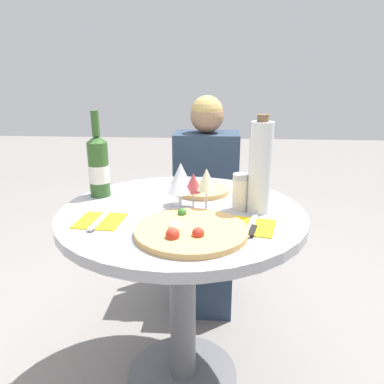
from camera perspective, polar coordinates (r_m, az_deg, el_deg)
The scene contains 15 objects.
ground_plane at distance 1.81m, azimuth -1.32°, elevation -26.25°, with size 12.00×12.00×0.00m, color gray.
dining_table at distance 1.46m, azimuth -1.49°, elevation -9.17°, with size 0.91×0.91×0.77m.
chair_behind_diner at distance 2.24m, azimuth 2.17°, elevation -3.54°, with size 0.36×0.36×0.92m.
seated_diner at distance 2.08m, azimuth 2.05°, elevation -3.23°, with size 0.35×0.45×1.14m.
pizza_large at distance 1.18m, azimuth -0.29°, elevation -5.92°, with size 0.36×0.36×0.05m.
pizza_small_far at distance 1.57m, azimuth 1.44°, elevation 0.39°, with size 0.22×0.22×0.05m.
wine_bottle at distance 1.55m, azimuth -14.05°, elevation 3.88°, with size 0.08×0.08×0.34m.
tall_carafe at distance 1.34m, azimuth 10.35°, elevation 3.72°, with size 0.08×0.08×0.35m.
sugar_shaker at distance 1.38m, azimuth 7.36°, elevation -0.01°, with size 0.06×0.06×0.14m.
wine_glass_front_right at distance 1.33m, azimuth 2.22°, elevation 1.78°, with size 0.07×0.07×0.16m.
wine_glass_back_left at distance 1.41m, azimuth -1.73°, elevation 2.70°, with size 0.08×0.08×0.16m.
wine_glass_center at distance 1.38m, azimuth 0.19°, elevation 1.33°, with size 0.06×0.06×0.13m.
wine_glass_front_left at distance 1.34m, azimuth -2.02°, elevation 1.17°, with size 0.08×0.08×0.14m.
place_setting_left at distance 1.31m, azimuth -13.87°, elevation -4.28°, with size 0.16×0.19×0.01m.
place_setting_right at distance 1.25m, azimuth 9.02°, elevation -5.20°, with size 0.18×0.19×0.01m.
Camera 1 is at (0.13, -1.29, 1.26)m, focal length 35.00 mm.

